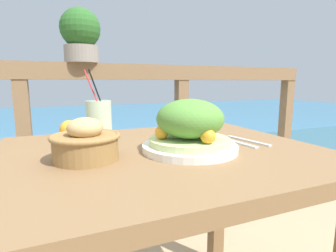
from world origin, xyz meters
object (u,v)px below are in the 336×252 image
object	(u,v)px
drink_glass	(99,120)
bread_basket	(86,142)
salad_plate	(190,129)
potted_plant	(81,34)

from	to	relation	value
drink_glass	bread_basket	world-z (taller)	drink_glass
salad_plate	drink_glass	distance (m)	0.34
salad_plate	drink_glass	size ratio (longest dim) A/B	1.15
bread_basket	potted_plant	xyz separation A→B (m)	(0.07, 0.85, 0.41)
salad_plate	bread_basket	distance (m)	0.29
bread_basket	potted_plant	world-z (taller)	potted_plant
salad_plate	potted_plant	xyz separation A→B (m)	(-0.22, 0.87, 0.39)
drink_glass	bread_basket	size ratio (longest dim) A/B	1.37
drink_glass	salad_plate	bearing A→B (deg)	-49.74
bread_basket	potted_plant	distance (m)	0.94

